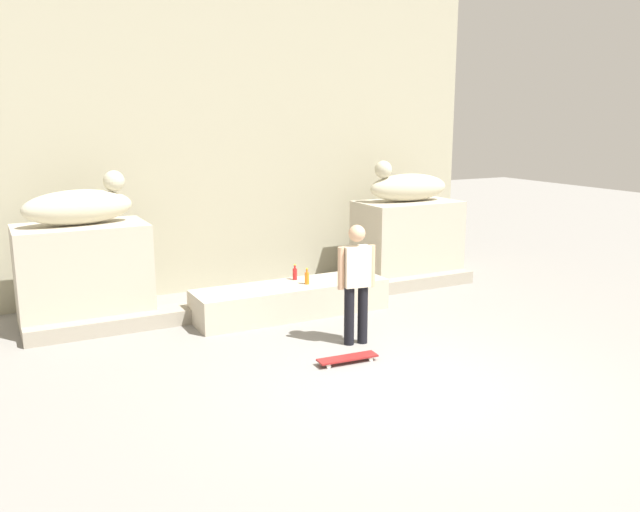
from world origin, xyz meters
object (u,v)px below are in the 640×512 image
skater (356,279)px  skateboard (347,358)px  bottle_red (295,274)px  statue_reclining_left (81,206)px  statue_reclining_right (407,186)px  bottle_orange (307,278)px

skater → skateboard: bearing=-119.7°
bottle_red → statue_reclining_left: bearing=165.3°
statue_reclining_left → skater: (3.13, -2.72, -0.88)m
statue_reclining_left → bottle_red: (3.11, -0.82, -1.21)m
statue_reclining_right → bottle_red: size_ratio=6.41×
skater → bottle_red: bearing=99.7°
bottle_red → bottle_orange: bearing=-82.8°
statue_reclining_left → skateboard: bearing=-58.5°
bottle_red → skateboard: bearing=-100.1°
statue_reclining_right → skater: bearing=49.0°
skateboard → bottle_orange: size_ratio=3.13×
statue_reclining_right → bottle_orange: size_ratio=6.31×
skateboard → bottle_red: bottle_red is taller
statue_reclining_left → statue_reclining_right: (5.83, -0.00, 0.00)m
skater → statue_reclining_left: bearing=147.9°
statue_reclining_left → bottle_red: statue_reclining_left is taller
statue_reclining_left → statue_reclining_right: bearing=-7.3°
skateboard → bottle_red: bearing=83.4°
statue_reclining_left → bottle_orange: bearing=-27.6°
statue_reclining_left → skater: 4.24m
statue_reclining_right → statue_reclining_left: bearing=3.8°
skater → bottle_orange: (0.02, 1.56, -0.33)m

